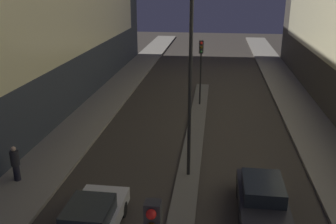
# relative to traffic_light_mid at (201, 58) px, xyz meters

# --- Properties ---
(median_strip) EXTENTS (1.07, 29.32, 0.12)m
(median_strip) POSITION_rel_traffic_light_mid_xyz_m (0.00, -8.95, -3.51)
(median_strip) COLOR #56544F
(median_strip) RESTS_ON ground
(traffic_light_mid) EXTENTS (0.32, 0.42, 4.70)m
(traffic_light_mid) POSITION_rel_traffic_light_mid_xyz_m (0.00, 0.00, 0.00)
(traffic_light_mid) COLOR black
(traffic_light_mid) RESTS_ON median_strip
(street_lamp) EXTENTS (0.52, 0.52, 9.19)m
(street_lamp) POSITION_rel_traffic_light_mid_xyz_m (0.00, -10.72, 2.67)
(street_lamp) COLOR black
(street_lamp) RESTS_ON median_strip
(car_left_lane) EXTENTS (1.82, 4.07, 1.46)m
(car_left_lane) POSITION_rel_traffic_light_mid_xyz_m (-3.10, -15.59, -2.83)
(car_left_lane) COLOR #B2B2B7
(car_left_lane) RESTS_ON ground
(car_right_lane) EXTENTS (1.81, 4.70, 1.48)m
(car_right_lane) POSITION_rel_traffic_light_mid_xyz_m (3.10, -13.64, -2.82)
(car_right_lane) COLOR black
(car_right_lane) RESTS_ON ground
(pedestrian_on_left_sidewalk) EXTENTS (0.40, 0.40, 1.68)m
(pedestrian_on_left_sidewalk) POSITION_rel_traffic_light_mid_xyz_m (-7.70, -12.36, -2.53)
(pedestrian_on_left_sidewalk) COLOR black
(pedestrian_on_left_sidewalk) RESTS_ON sidewalk_left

